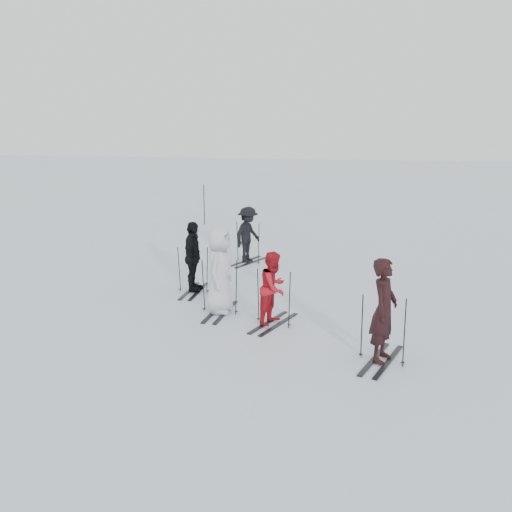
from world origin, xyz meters
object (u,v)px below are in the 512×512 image
at_px(skier_near_dark, 384,312).
at_px(piste_marker, 204,205).
at_px(skier_uphill_left, 193,258).
at_px(skier_red, 274,289).
at_px(skier_grey, 219,271).
at_px(skier_uphill_far, 248,235).

relative_size(skier_near_dark, piste_marker, 1.11).
bearing_deg(skier_uphill_left, skier_near_dark, -128.38).
relative_size(skier_red, skier_uphill_left, 0.87).
relative_size(skier_grey, skier_uphill_left, 1.10).
distance_m(skier_near_dark, skier_grey, 4.15).
height_order(skier_grey, piste_marker, skier_grey).
relative_size(skier_grey, skier_uphill_far, 1.15).
bearing_deg(skier_uphill_left, skier_red, -130.55).
xyz_separation_m(skier_uphill_left, skier_uphill_far, (0.57, 3.45, -0.04)).
bearing_deg(skier_red, skier_uphill_far, 36.56).
height_order(skier_grey, skier_uphill_left, skier_grey).
distance_m(skier_near_dark, skier_uphill_far, 8.04).
height_order(skier_near_dark, skier_red, skier_near_dark).
bearing_deg(skier_grey, skier_uphill_far, 7.26).
bearing_deg(skier_uphill_far, skier_grey, -152.93).
xyz_separation_m(skier_near_dark, skier_grey, (-3.65, 1.97, 0.04)).
xyz_separation_m(skier_red, skier_uphill_far, (-1.92, 5.36, 0.07)).
relative_size(skier_red, piste_marker, 0.92).
height_order(skier_near_dark, skier_uphill_left, skier_near_dark).
distance_m(skier_uphill_left, piste_marker, 10.19).
height_order(skier_uphill_left, piste_marker, skier_uphill_left).
bearing_deg(skier_red, skier_grey, 87.18).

